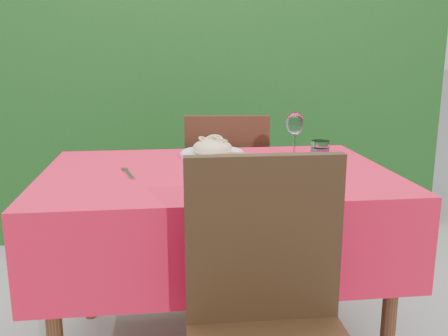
{
  "coord_description": "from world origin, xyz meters",
  "views": [
    {
      "loc": [
        -0.19,
        -1.77,
        1.17
      ],
      "look_at": [
        0.02,
        -0.05,
        0.77
      ],
      "focal_mm": 40.0,
      "sensor_mm": 36.0,
      "label": 1
    }
  ],
  "objects": [
    {
      "name": "chair_far",
      "position": [
        0.11,
        0.62,
        0.51
      ],
      "size": [
        0.43,
        0.43,
        0.88
      ],
      "rotation": [
        0.0,
        0.0,
        3.05
      ],
      "color": "black",
      "rests_on": "ground"
    },
    {
      "name": "fork",
      "position": [
        -0.32,
        -0.04,
        0.75
      ],
      "size": [
        0.07,
        0.2,
        0.01
      ],
      "primitive_type": "cube",
      "rotation": [
        0.0,
        0.0,
        0.25
      ],
      "color": "#ACACB3",
      "rests_on": "dining_table"
    },
    {
      "name": "chair_near",
      "position": [
        0.06,
        -0.66,
        0.53
      ],
      "size": [
        0.42,
        0.42,
        0.92
      ],
      "rotation": [
        0.0,
        0.0,
        -0.02
      ],
      "color": "black",
      "rests_on": "ground"
    },
    {
      "name": "hedge",
      "position": [
        0.0,
        1.55,
        0.92
      ],
      "size": [
        3.2,
        0.55,
        1.78
      ],
      "color": "black",
      "rests_on": "ground"
    },
    {
      "name": "pizza_plate",
      "position": [
        0.07,
        -0.12,
        0.78
      ],
      "size": [
        0.39,
        0.39,
        0.07
      ],
      "rotation": [
        0.0,
        0.0,
        -0.21
      ],
      "color": "white",
      "rests_on": "dining_table"
    },
    {
      "name": "dining_table",
      "position": [
        0.0,
        0.0,
        0.6
      ],
      "size": [
        1.26,
        0.86,
        0.75
      ],
      "color": "#4B2718",
      "rests_on": "ground"
    },
    {
      "name": "water_glass",
      "position": [
        0.4,
        0.05,
        0.79
      ],
      "size": [
        0.07,
        0.07,
        0.09
      ],
      "color": "white",
      "rests_on": "dining_table"
    },
    {
      "name": "wine_glass",
      "position": [
        0.35,
        0.22,
        0.88
      ],
      "size": [
        0.08,
        0.08,
        0.18
      ],
      "color": "silver",
      "rests_on": "dining_table"
    },
    {
      "name": "pasta_plate",
      "position": [
        0.01,
        0.24,
        0.77
      ],
      "size": [
        0.26,
        0.26,
        0.08
      ],
      "rotation": [
        0.0,
        0.0,
        0.2
      ],
      "color": "silver",
      "rests_on": "dining_table"
    }
  ]
}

